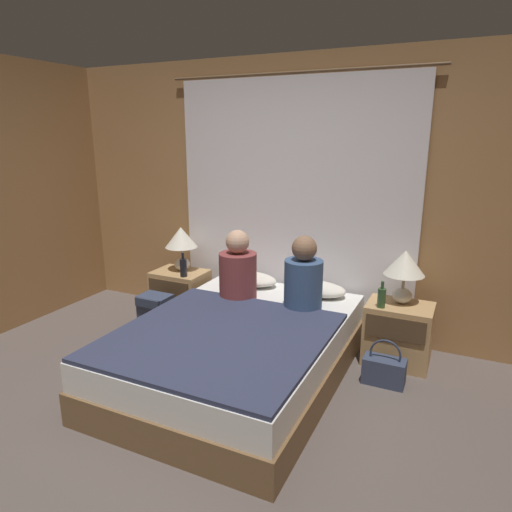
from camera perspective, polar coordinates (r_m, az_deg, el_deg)
name	(u,v)px	position (r m, az deg, el deg)	size (l,w,h in m)	color
ground_plane	(172,444)	(3.04, -10.49, -22.15)	(16.00, 16.00, 0.00)	#564C47
wall_back	(295,198)	(4.27, 4.89, 7.27)	(4.90, 0.06, 2.50)	#A37547
curtain_panel	(292,207)	(4.23, 4.57, 6.06)	(2.46, 0.02, 2.34)	white
bed	(239,351)	(3.56, -2.20, -11.76)	(1.48, 2.08, 0.45)	brown
nightstand_left	(180,295)	(4.67, -9.42, -4.84)	(0.51, 0.39, 0.50)	tan
nightstand_right	(398,333)	(3.94, 17.31, -9.23)	(0.51, 0.39, 0.50)	tan
lamp_left	(181,241)	(4.55, -9.33, 1.91)	(0.32, 0.32, 0.44)	silver
lamp_right	(405,267)	(3.80, 18.08, -1.30)	(0.32, 0.32, 0.44)	silver
pillow_left	(249,279)	(4.29, -0.89, -2.86)	(0.54, 0.31, 0.12)	silver
pillow_right	(315,289)	(4.05, 7.43, -4.06)	(0.54, 0.31, 0.12)	silver
blanket_on_bed	(220,336)	(3.24, -4.50, -9.91)	(1.42, 1.47, 0.03)	#2D334C
person_left_in_bed	(238,270)	(3.91, -2.28, -1.79)	(0.32, 0.32, 0.60)	brown
person_right_in_bed	(303,279)	(3.68, 5.96, -2.83)	(0.31, 0.31, 0.61)	#38517A
beer_bottle_on_left_stand	(183,267)	(4.40, -9.07, -1.39)	(0.07, 0.07, 0.23)	black
beer_bottle_on_right_stand	(382,297)	(3.72, 15.42, -5.00)	(0.06, 0.06, 0.21)	#2D4C28
backpack_on_floor	(156,313)	(4.36, -12.42, -6.93)	(0.29, 0.23, 0.39)	#333D56
handbag_on_floor	(384,370)	(3.65, 15.72, -13.53)	(0.31, 0.16, 0.36)	#333D56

